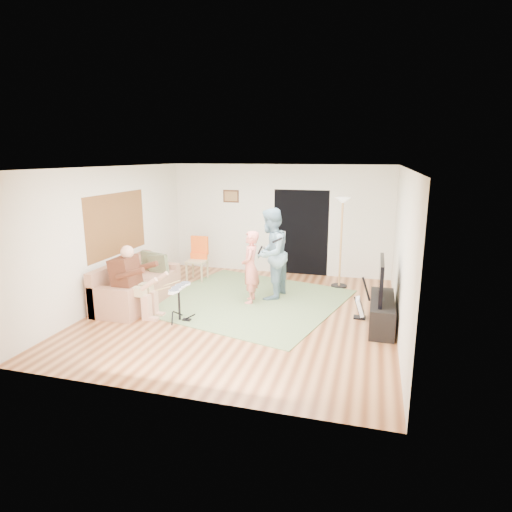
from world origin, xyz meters
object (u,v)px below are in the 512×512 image
Objects in this scene: singer at (250,267)px; dining_chair at (198,265)px; torchiere_lamp at (342,227)px; television at (381,279)px; sofa at (135,289)px; drum_kit at (179,305)px; tv_cabinet at (382,313)px; guitar_spare at (361,307)px; guitarist at (271,254)px.

dining_chair is at bearing -135.73° from singer.
torchiere_lamp reaches higher than television.
sofa reaches higher than drum_kit.
drum_kit is 0.47× the size of tv_cabinet.
sofa is at bearing 153.33° from drum_kit.
television reaches higher than sofa.
guitar_spare is 0.73× the size of television.
singer is at bearing -30.83° from guitarist.
torchiere_lamp reaches higher than drum_kit.
sofa is 1.45m from drum_kit.
guitarist is (1.27, 1.69, 0.65)m from drum_kit.
guitarist is at bearing 155.85° from tv_cabinet.
guitarist is 2.12m from guitar_spare.
torchiere_lamp reaches higher than tv_cabinet.
guitarist is 2.40m from television.
singer is (0.95, 1.29, 0.44)m from drum_kit.
sofa is 1.94m from dining_chair.
torchiere_lamp is (1.32, 1.17, 0.44)m from guitarist.
dining_chair is 4.58m from tv_cabinet.
singer is 1.35× the size of television.
sofa is at bearing -60.35° from guitarist.
drum_kit is 4.01m from torchiere_lamp.
guitar_spare is (4.43, 0.33, -0.06)m from sofa.
drum_kit is 1.66m from singer.
drum_kit reaches higher than tv_cabinet.
tv_cabinet is at bearing -67.31° from torchiere_lamp.
television reaches higher than drum_kit.
sofa is at bearing -108.38° from dining_chair.
singer reaches higher than tv_cabinet.
torchiere_lamp reaches higher than sofa.
dining_chair is (0.59, 1.85, 0.09)m from sofa.
drum_kit is 3.56m from television.
drum_kit is 3.57m from tv_cabinet.
television is (2.50, -0.60, 0.12)m from singer.
sofa is 1.44× the size of singer.
torchiere_lamp is (-0.54, 1.87, 1.15)m from guitar_spare.
singer is at bearing 166.68° from tv_cabinet.
guitarist reaches higher than dining_chair.
television is at bearing -42.66° from guitar_spare.
torchiere_lamp reaches higher than singer.
singer is 2.09m from dining_chair.
tv_cabinet is (4.79, 0.04, -0.03)m from sofa.
torchiere_lamp reaches higher than dining_chair.
dining_chair is (-3.84, 1.52, 0.14)m from guitar_spare.
guitarist reaches higher than guitar_spare.
singer reaches higher than television.
tv_cabinet is (0.91, -2.17, -1.13)m from torchiere_lamp.
guitarist is 2.38× the size of guitar_spare.
torchiere_lamp is 1.95× the size of dining_chair.
singer is 2.26m from guitar_spare.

